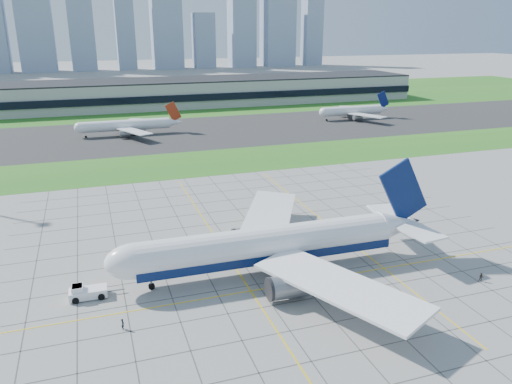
% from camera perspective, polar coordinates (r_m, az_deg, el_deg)
% --- Properties ---
extents(ground, '(1400.00, 1400.00, 0.00)m').
position_cam_1_polar(ground, '(97.56, 4.68, -9.73)').
color(ground, '#9C9C97').
rests_on(ground, ground).
extents(grass_median, '(700.00, 35.00, 0.04)m').
position_cam_1_polar(grass_median, '(178.30, -6.79, 3.30)').
color(grass_median, '#22631C').
rests_on(grass_median, ground).
extents(asphalt_taxiway, '(700.00, 75.00, 0.04)m').
position_cam_1_polar(asphalt_taxiway, '(231.03, -9.71, 6.62)').
color(asphalt_taxiway, '#383838').
rests_on(asphalt_taxiway, ground).
extents(grass_far, '(700.00, 145.00, 0.04)m').
position_cam_1_polar(grass_far, '(338.68, -12.83, 10.09)').
color(grass_far, '#22631C').
rests_on(grass_far, ground).
extents(apron_markings, '(120.00, 130.00, 0.03)m').
position_cam_1_polar(apron_markings, '(106.84, 2.54, -7.06)').
color(apron_markings, '#474744').
rests_on(apron_markings, ground).
extents(terminal, '(260.00, 43.00, 15.80)m').
position_cam_1_polar(terminal, '(319.85, -5.14, 11.42)').
color(terminal, '#B7B7B2').
rests_on(terminal, ground).
extents(city_skyline, '(523.00, 32.40, 160.00)m').
position_cam_1_polar(city_skyline, '(599.47, -17.15, 18.81)').
color(city_skyline, '#899AB3').
rests_on(city_skyline, ground).
extents(airliner, '(65.99, 66.88, 20.77)m').
position_cam_1_polar(airliner, '(97.08, 1.55, -6.09)').
color(airliner, white).
rests_on(airliner, ground).
extents(pushback_tug, '(9.52, 3.43, 2.64)m').
position_cam_1_polar(pushback_tug, '(94.99, -18.84, -10.77)').
color(pushback_tug, white).
rests_on(pushback_tug, ground).
extents(crew_near, '(0.58, 0.76, 1.89)m').
position_cam_1_polar(crew_near, '(84.59, -14.98, -14.38)').
color(crew_near, black).
rests_on(crew_near, ground).
extents(crew_far, '(1.09, 1.06, 1.77)m').
position_cam_1_polar(crew_far, '(104.48, 24.34, -8.89)').
color(crew_far, '#2A241C').
rests_on(crew_far, ground).
extents(distant_jet_1, '(44.55, 42.66, 14.08)m').
position_cam_1_polar(distant_jet_1, '(230.73, -14.55, 7.41)').
color(distant_jet_1, white).
rests_on(distant_jet_1, ground).
extents(distant_jet_2, '(38.28, 42.66, 14.08)m').
position_cam_1_polar(distant_jet_2, '(268.46, 11.03, 9.12)').
color(distant_jet_2, white).
rests_on(distant_jet_2, ground).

